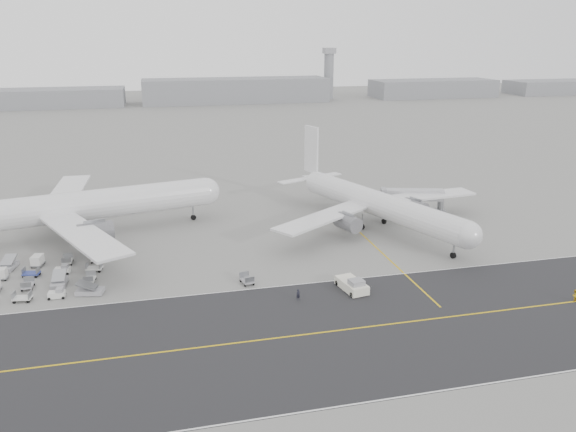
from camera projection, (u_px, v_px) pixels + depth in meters
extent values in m
plane|color=gray|center=(227.00, 286.00, 90.73)|extent=(700.00, 700.00, 0.00)
cube|color=#2C2C2F|center=(282.00, 337.00, 75.17)|extent=(220.00, 32.00, 0.02)
cube|color=gold|center=(282.00, 337.00, 75.17)|extent=(220.00, 0.30, 0.01)
cube|color=silver|center=(260.00, 288.00, 89.79)|extent=(220.00, 0.25, 0.01)
cube|color=silver|center=(314.00, 410.00, 60.54)|extent=(220.00, 0.25, 0.01)
cube|color=gold|center=(387.00, 258.00, 101.99)|extent=(0.30, 40.00, 0.01)
cylinder|color=gray|center=(329.00, 76.00, 353.85)|extent=(6.00, 6.00, 28.00)
cube|color=#95959A|center=(329.00, 51.00, 349.09)|extent=(7.00, 7.00, 3.50)
cylinder|color=white|center=(81.00, 206.00, 111.93)|extent=(52.27, 16.62, 5.98)
sphere|color=white|center=(206.00, 191.00, 122.56)|extent=(5.86, 5.86, 5.86)
cube|color=white|center=(83.00, 235.00, 98.10)|extent=(18.23, 28.53, 0.45)
cube|color=white|center=(67.00, 192.00, 125.18)|extent=(7.40, 28.84, 0.45)
cylinder|color=slate|center=(96.00, 232.00, 103.84)|extent=(6.99, 4.94, 3.71)
cylinder|color=slate|center=(82.00, 202.00, 122.43)|extent=(6.99, 4.94, 3.71)
cylinder|color=black|center=(193.00, 217.00, 122.97)|extent=(1.21, 0.72, 1.13)
cylinder|color=black|center=(76.00, 239.00, 109.77)|extent=(1.21, 0.72, 1.13)
cylinder|color=black|center=(72.00, 228.00, 115.94)|extent=(1.21, 0.72, 1.13)
cylinder|color=gray|center=(193.00, 211.00, 122.49)|extent=(0.36, 0.36, 3.14)
cylinder|color=white|center=(380.00, 204.00, 115.99)|extent=(20.52, 44.10, 5.17)
sphere|color=white|center=(468.00, 235.00, 98.14)|extent=(5.07, 5.07, 5.07)
cone|color=white|center=(312.00, 179.00, 134.58)|extent=(7.42, 9.87, 4.65)
cube|color=white|center=(311.00, 149.00, 132.82)|extent=(2.19, 4.82, 11.00)
cube|color=white|center=(295.00, 181.00, 132.80)|extent=(8.60, 5.19, 0.25)
cube|color=white|center=(325.00, 176.00, 137.60)|extent=(8.60, 5.19, 0.25)
cube|color=white|center=(324.00, 217.00, 109.85)|extent=(23.55, 18.50, 0.45)
cube|color=white|center=(422.00, 196.00, 124.26)|extent=(25.21, 8.19, 0.45)
cylinder|color=slate|center=(348.00, 223.00, 110.77)|extent=(4.92, 6.27, 3.21)
cylinder|color=slate|center=(415.00, 207.00, 120.66)|extent=(4.92, 6.27, 3.21)
cylinder|color=black|center=(453.00, 255.00, 101.78)|extent=(0.86, 1.22, 1.12)
cylinder|color=black|center=(362.00, 226.00, 117.11)|extent=(0.86, 1.22, 1.12)
cylinder|color=black|center=(384.00, 221.00, 120.39)|extent=(0.86, 1.22, 1.12)
cylinder|color=gray|center=(454.00, 248.00, 101.36)|extent=(0.36, 0.36, 2.72)
cube|color=white|center=(352.00, 285.00, 88.97)|extent=(4.00, 6.53, 1.38)
cube|color=#95959A|center=(356.00, 283.00, 87.45)|extent=(2.48, 2.32, 0.88)
cylinder|color=gray|center=(340.00, 278.00, 92.32)|extent=(0.61, 2.54, 0.16)
cylinder|color=black|center=(352.00, 295.00, 86.54)|extent=(0.55, 0.94, 0.88)
cylinder|color=black|center=(366.00, 292.00, 87.52)|extent=(0.55, 0.94, 0.88)
cylinder|color=black|center=(337.00, 283.00, 90.65)|extent=(0.55, 0.94, 0.88)
cylinder|color=black|center=(351.00, 280.00, 91.63)|extent=(0.55, 0.94, 0.88)
cylinder|color=gray|center=(440.00, 205.00, 127.48)|extent=(1.47, 1.47, 3.68)
cube|color=#95959A|center=(440.00, 211.00, 127.95)|extent=(2.95, 2.95, 0.64)
cube|color=silver|center=(413.00, 195.00, 127.00)|extent=(13.96, 6.23, 2.39)
cube|color=#95959A|center=(383.00, 194.00, 127.26)|extent=(1.86, 3.13, 2.76)
cylinder|color=black|center=(443.00, 210.00, 128.88)|extent=(0.42, 0.61, 0.55)
imported|color=black|center=(298.00, 295.00, 85.55)|extent=(0.72, 0.55, 1.79)
imported|color=gold|center=(574.00, 295.00, 85.19)|extent=(1.12, 0.99, 1.92)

